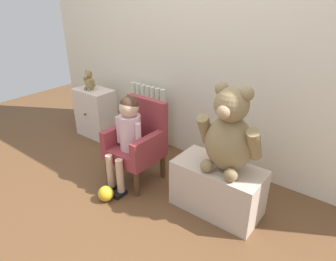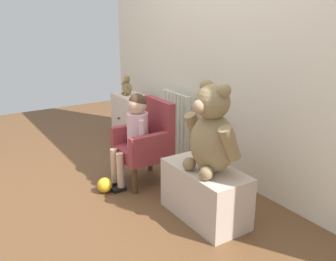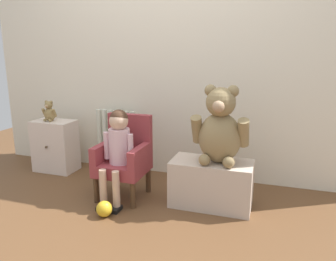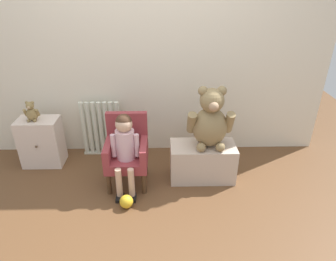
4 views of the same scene
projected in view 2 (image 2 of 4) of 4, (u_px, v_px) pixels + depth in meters
The scene contains 10 objects.
ground_plane at pixel (102, 204), 2.76m from camera, with size 6.00×6.00×0.00m, color brown.
back_wall at pixel (225, 31), 2.96m from camera, with size 3.80×0.05×2.40m, color silver.
radiator at pixel (176, 125), 3.58m from camera, with size 0.43×0.05×0.62m.
small_dresser at pixel (130, 119), 3.98m from camera, with size 0.41×0.28×0.52m.
child_armchair at pixel (147, 141), 3.04m from camera, with size 0.38×0.39×0.68m.
child_figure at pixel (135, 126), 2.94m from camera, with size 0.25×0.35×0.75m.
low_bench at pixel (205, 193), 2.53m from camera, with size 0.62×0.32×0.36m, color beige.
large_teddy_bear at pixel (212, 133), 2.35m from camera, with size 0.43×0.30×0.59m.
small_teddy_bear at pixel (127, 86), 3.88m from camera, with size 0.15×0.10×0.20m.
toy_ball at pixel (105, 185), 2.91m from camera, with size 0.12×0.12×0.12m, color gold.
Camera 2 is at (2.33, -0.92, 1.36)m, focal length 40.00 mm.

